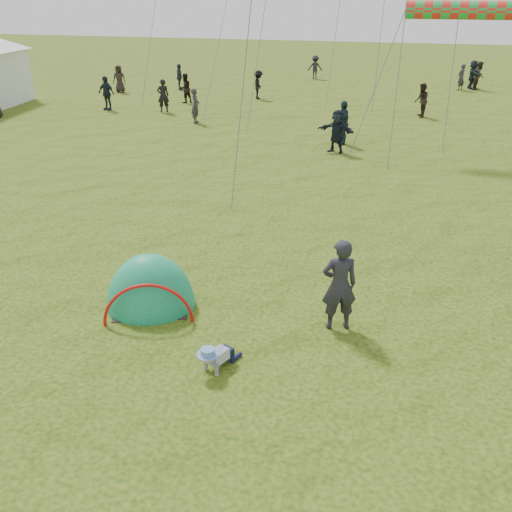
# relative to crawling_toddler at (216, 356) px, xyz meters

# --- Properties ---
(ground) EXTENTS (140.00, 140.00, 0.00)m
(ground) POSITION_rel_crawling_toddler_xyz_m (0.42, -0.68, -0.26)
(ground) COLOR #113707
(crawling_toddler) EXTENTS (0.69, 0.81, 0.52)m
(crawling_toddler) POSITION_rel_crawling_toddler_xyz_m (0.00, 0.00, 0.00)
(crawling_toddler) COLOR black
(crawling_toddler) RESTS_ON ground
(popup_tent) EXTENTS (2.19, 2.00, 2.30)m
(popup_tent) POSITION_rel_crawling_toddler_xyz_m (-1.97, 1.63, -0.26)
(popup_tent) COLOR #057845
(popup_tent) RESTS_ON ground
(standing_adult) EXTENTS (0.78, 0.65, 1.82)m
(standing_adult) POSITION_rel_crawling_toddler_xyz_m (1.78, 1.88, 0.65)
(standing_adult) COLOR #22222A
(standing_adult) RESTS_ON ground
(crowd_person_0) EXTENTS (0.74, 0.68, 1.69)m
(crowd_person_0) POSITION_rel_crawling_toddler_xyz_m (-10.17, 20.60, 0.59)
(crowd_person_0) COLOR black
(crowd_person_0) RESTS_ON ground
(crowd_person_1) EXTENTS (0.93, 1.04, 1.75)m
(crowd_person_1) POSITION_rel_crawling_toddler_xyz_m (6.29, 33.00, 0.62)
(crowd_person_1) COLOR #2F2522
(crowd_person_1) RESTS_ON ground
(crowd_person_2) EXTENTS (0.75, 1.02, 1.61)m
(crowd_person_2) POSITION_rel_crawling_toddler_xyz_m (-12.24, 27.75, 0.55)
(crowd_person_2) COLOR #242E40
(crowd_person_2) RESTS_ON ground
(crowd_person_5) EXTENTS (0.84, 1.73, 1.79)m
(crowd_person_5) POSITION_rel_crawling_toddler_xyz_m (5.92, 33.35, 0.64)
(crowd_person_5) COLOR #1D2A35
(crowd_person_5) RESTS_ON ground
(crowd_person_6) EXTENTS (0.67, 0.71, 1.63)m
(crowd_person_6) POSITION_rel_crawling_toddler_xyz_m (5.18, 32.46, 0.55)
(crowd_person_6) COLOR #2E2D35
(crowd_person_6) RESTS_ON ground
(crowd_person_7) EXTENTS (0.95, 0.99, 1.61)m
(crowd_person_7) POSITION_rel_crawling_toddler_xyz_m (-10.12, 23.49, 0.54)
(crowd_person_7) COLOR black
(crowd_person_7) RESTS_ON ground
(crowd_person_8) EXTENTS (0.85, 1.13, 1.78)m
(crowd_person_8) POSITION_rel_crawling_toddler_xyz_m (-0.14, 16.24, 0.63)
(crowd_person_8) COLOR #1F2F3A
(crowd_person_8) RESTS_ON ground
(crowd_person_9) EXTENTS (1.14, 0.78, 1.62)m
(crowd_person_9) POSITION_rel_crawling_toddler_xyz_m (-4.78, 35.18, 0.55)
(crowd_person_9) COLOR black
(crowd_person_9) RESTS_ON ground
(crowd_person_11) EXTENTS (1.61, 0.90, 1.66)m
(crowd_person_11) POSITION_rel_crawling_toddler_xyz_m (-0.20, 14.88, 0.57)
(crowd_person_11) COLOR black
(crowd_person_11) RESTS_ON ground
(crowd_person_12) EXTENTS (0.48, 0.65, 1.63)m
(crowd_person_12) POSITION_rel_crawling_toddler_xyz_m (-7.55, 18.52, 0.56)
(crowd_person_12) COLOR #2C2932
(crowd_person_12) RESTS_ON ground
(crowd_person_13) EXTENTS (0.74, 0.89, 1.66)m
(crowd_person_13) POSITION_rel_crawling_toddler_xyz_m (2.88, 22.91, 0.57)
(crowd_person_13) COLOR black
(crowd_person_13) RESTS_ON ground
(crowd_person_14) EXTENTS (1.10, 0.65, 1.76)m
(crowd_person_14) POSITION_rel_crawling_toddler_xyz_m (-13.35, 20.36, 0.62)
(crowd_person_14) COLOR #1B232E
(crowd_person_14) RESTS_ON ground
(crowd_person_15) EXTENTS (0.74, 1.12, 1.63)m
(crowd_person_15) POSITION_rel_crawling_toddler_xyz_m (-6.45, 25.87, 0.55)
(crowd_person_15) COLOR black
(crowd_person_15) RESTS_ON ground
(crowd_person_16) EXTENTS (0.89, 0.68, 1.64)m
(crowd_person_16) POSITION_rel_crawling_toddler_xyz_m (-15.52, 25.85, 0.56)
(crowd_person_16) COLOR black
(crowd_person_16) RESTS_ON ground
(rainbow_tube_kite) EXTENTS (6.24, 0.64, 0.64)m
(rainbow_tube_kite) POSITION_rel_crawling_toddler_xyz_m (5.04, 16.02, 4.94)
(rainbow_tube_kite) COLOR red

